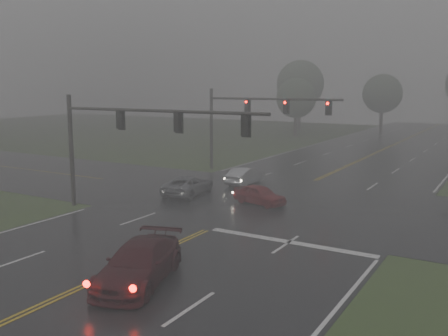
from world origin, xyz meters
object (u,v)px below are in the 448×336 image
Objects in this scene: sedan_red at (259,204)px; sedan_silver at (246,184)px; signal_gantry_far at (248,114)px; sedan_maroon at (140,283)px; signal_gantry_near at (123,131)px; car_grey at (188,195)px.

sedan_silver reaches higher than sedan_red.
sedan_maroon is at bearing -71.39° from signal_gantry_far.
signal_gantry_far reaches higher than signal_gantry_near.
sedan_red is 0.91× the size of sedan_silver.
signal_gantry_far is at bearing 92.05° from signal_gantry_near.
sedan_maroon is 13.92m from sedan_red.
sedan_maroon is at bearing -45.64° from signal_gantry_near.
signal_gantry_near is at bearing 82.80° from sedan_silver.
sedan_red is 13.00m from signal_gantry_far.
car_grey is (-5.49, 0.05, 0.00)m from sedan_red.
sedan_red is (-1.81, 13.80, 0.00)m from sedan_maroon.
sedan_silver is 5.49m from car_grey.
sedan_red is at bearing 79.86° from sedan_maroon.
signal_gantry_near is 1.13× the size of signal_gantry_far.
sedan_maroon reaches higher than sedan_silver.
sedan_silver is 0.33× the size of signal_gantry_far.
sedan_red is 0.77× the size of car_grey.
car_grey is 7.88m from signal_gantry_near.
car_grey reaches higher than sedan_red.
sedan_silver is at bearing -115.08° from car_grey.
signal_gantry_far is at bearing -92.85° from car_grey.
sedan_maroon is 25.83m from signal_gantry_far.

